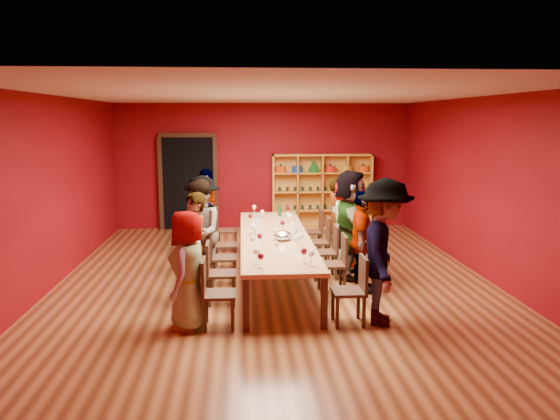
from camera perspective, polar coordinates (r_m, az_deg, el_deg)
The scene contains 49 objects.
room_shell at distance 8.76m, azimuth -0.57°, elevation 2.12°, with size 7.10×9.10×3.04m.
tasting_table at distance 8.90m, azimuth -0.56°, elevation -3.01°, with size 1.10×4.50×0.75m.
doorway at distance 13.25m, azimuth -9.54°, elevation 2.85°, with size 1.40×0.17×2.30m.
shelving_unit at distance 13.23m, azimuth 4.35°, elevation 2.34°, with size 2.40×0.40×1.80m.
chair_person_left_0 at distance 7.01m, azimuth -7.07°, elevation -8.25°, with size 0.42×0.42×0.89m.
person_left_0 at distance 6.96m, azimuth -9.61°, elevation -6.23°, with size 0.74×0.40×1.51m, color #BC7E8A.
chair_person_left_1 at distance 7.90m, azimuth -6.72°, elevation -6.20°, with size 0.42×0.42×0.89m.
person_left_1 at distance 7.84m, azimuth -8.89°, elevation -4.02°, with size 0.59×0.43×1.61m, color silver.
chair_person_left_2 at distance 8.78m, azimuth -6.45°, elevation -4.60°, with size 0.42×0.42×0.89m.
person_left_2 at distance 8.72m, azimuth -8.42°, elevation -2.37°, with size 0.82×0.45×1.69m, color #15193A.
chair_person_left_3 at distance 9.64m, azimuth -6.24°, elevation -3.32°, with size 0.42×0.42×0.89m.
person_left_3 at distance 9.59m, azimuth -8.08°, elevation -1.38°, with size 1.07×0.44×1.66m, color #D38E8E.
chair_person_left_4 at distance 10.89m, azimuth -5.99°, elevation -1.84°, with size 0.42×0.42×0.89m.
person_left_4 at distance 10.84m, azimuth -7.65°, elevation -0.09°, with size 0.98×0.45×1.67m, color #5A85B9.
chair_person_right_0 at distance 7.15m, azimuth 7.81°, elevation -7.93°, with size 0.42×0.42×0.89m.
person_right_0 at distance 7.11m, azimuth 10.83°, elevation -4.33°, with size 1.22×0.50×1.89m, color silver.
chair_person_right_1 at distance 8.39m, azimuth 5.97°, elevation -5.26°, with size 0.42×0.42×0.89m.
person_right_1 at distance 8.39m, azimuth 8.51°, elevation -3.30°, with size 0.92×0.42×1.56m, color pink.
chair_person_right_2 at distance 9.11m, azimuth 5.15°, elevation -4.06°, with size 0.42×0.42×0.89m.
person_right_2 at distance 9.08m, azimuth 7.32°, elevation -1.49°, with size 1.68×0.48×1.81m, color #121733.
chair_person_right_3 at distance 9.85m, azimuth 4.44°, elevation -3.02°, with size 0.42×0.42×0.89m.
person_right_3 at distance 9.86m, azimuth 6.90°, elevation -1.24°, with size 0.78×0.43×1.60m, color #4B4B50.
chair_person_right_4 at distance 10.74m, azimuth 3.72°, elevation -1.95°, with size 0.42×0.42×0.89m.
person_right_4 at distance 10.76m, azimuth 5.89°, elevation -0.58°, with size 0.55×0.40×1.50m, color #151A3B.
wine_glass_0 at distance 8.85m, azimuth 1.22°, elevation -1.69°, with size 0.09×0.09×0.22m.
wine_glass_1 at distance 7.93m, azimuth -2.86°, elevation -3.09°, with size 0.08×0.08×0.20m.
wine_glass_2 at distance 10.70m, azimuth 0.80°, elevation 0.14°, with size 0.08×0.08×0.19m.
wine_glass_3 at distance 10.77m, azimuth -2.72°, elevation 0.26°, with size 0.08×0.08×0.20m.
wine_glass_4 at distance 9.84m, azimuth -3.11°, elevation -0.70°, with size 0.08×0.08×0.19m.
wine_glass_5 at distance 8.95m, azimuth -2.67°, elevation -1.61°, with size 0.08×0.08×0.21m.
wine_glass_6 at distance 8.13m, azimuth -2.13°, elevation -2.81°, with size 0.08×0.08×0.20m.
wine_glass_7 at distance 8.16m, azimuth 2.28°, elevation -2.80°, with size 0.08×0.08×0.19m.
wine_glass_8 at distance 10.19m, azimuth -1.86°, elevation -0.28°, with size 0.08×0.08×0.20m.
wine_glass_9 at distance 7.04m, azimuth 3.28°, elevation -4.63°, with size 0.09×0.09×0.22m.
wine_glass_10 at distance 7.93m, azimuth 1.84°, elevation -2.99°, with size 0.09×0.09×0.22m.
wine_glass_11 at distance 8.39m, azimuth -0.42°, elevation -2.30°, with size 0.09×0.09×0.22m.
wine_glass_12 at distance 9.04m, azimuth 1.41°, elevation -1.61°, with size 0.07×0.07×0.18m.
wine_glass_13 at distance 9.88m, azimuth 0.85°, elevation -0.61°, with size 0.08×0.08×0.20m.
wine_glass_14 at distance 9.67m, azimuth 1.07°, elevation -0.75°, with size 0.09×0.09×0.21m.
wine_glass_15 at distance 7.67m, azimuth -0.38°, elevation -3.63°, with size 0.07×0.07×0.18m.
wine_glass_16 at distance 6.95m, azimuth -2.02°, elevation -4.94°, with size 0.08×0.08×0.20m.
wine_glass_17 at distance 7.14m, azimuth -2.47°, elevation -4.43°, with size 0.09×0.09×0.22m.
wine_glass_18 at distance 8.82m, azimuth -2.81°, elevation -1.77°, with size 0.08×0.08×0.21m.
wine_glass_19 at distance 7.18m, azimuth 2.52°, elevation -4.42°, with size 0.08×0.08×0.20m.
wine_glass_20 at distance 9.18m, azimuth 0.25°, elevation -1.41°, with size 0.08×0.08×0.19m.
spittoon_bowl at distance 8.54m, azimuth 0.28°, elevation -2.71°, with size 0.30×0.30×0.16m, color silver.
carafe_a at distance 8.96m, azimuth -2.40°, elevation -1.78°, with size 0.11×0.11×0.27m.
carafe_b at distance 8.45m, azimuth 1.51°, elevation -2.53°, with size 0.12×0.12×0.25m.
wine_bottle at distance 10.67m, azimuth -0.04°, elevation -0.06°, with size 0.09×0.09×0.27m.
Camera 1 is at (-0.52, -8.67, 2.62)m, focal length 35.00 mm.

